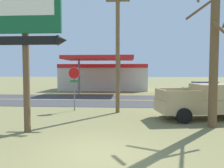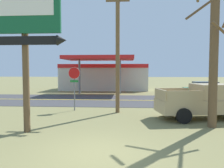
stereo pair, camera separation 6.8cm
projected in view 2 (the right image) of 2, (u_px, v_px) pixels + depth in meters
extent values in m
plane|color=olive|center=(95.00, 154.00, 7.14)|extent=(180.00, 180.00, 0.00)
cube|color=#3D3D3F|center=(116.00, 100.00, 20.08)|extent=(140.00, 8.00, 0.02)
cube|color=gold|center=(116.00, 100.00, 20.08)|extent=(126.00, 0.20, 0.01)
cylinder|color=brown|center=(25.00, 56.00, 9.51)|extent=(0.28, 0.28, 6.72)
cube|color=#145633|center=(22.00, 8.00, 9.21)|extent=(3.28, 0.16, 2.13)
cube|color=white|center=(21.00, 1.00, 9.11)|extent=(2.75, 0.03, 1.20)
cube|color=black|center=(23.00, 41.00, 9.29)|extent=(2.95, 0.12, 0.36)
cone|color=black|center=(62.00, 40.00, 9.18)|extent=(0.40, 0.44, 0.44)
cylinder|color=slate|center=(74.00, 94.00, 14.90)|extent=(0.08, 0.08, 2.20)
cylinder|color=red|center=(74.00, 73.00, 14.78)|extent=(0.76, 0.03, 0.76)
cylinder|color=white|center=(74.00, 73.00, 14.80)|extent=(0.80, 0.01, 0.80)
cube|color=#19722D|center=(74.00, 81.00, 14.82)|extent=(0.56, 0.03, 0.14)
cylinder|color=brown|center=(118.00, 47.00, 13.94)|extent=(0.26, 0.26, 8.42)
cube|color=brown|center=(118.00, 0.00, 13.77)|extent=(1.50, 0.12, 0.12)
cylinder|color=brown|center=(214.00, 54.00, 10.29)|extent=(0.40, 0.40, 7.03)
cylinder|color=brown|center=(204.00, 6.00, 11.07)|extent=(1.93, 0.58, 1.44)
cylinder|color=brown|center=(223.00, 31.00, 9.71)|extent=(1.13, 0.44, 0.87)
cube|color=beige|center=(105.00, 77.00, 31.84)|extent=(12.00, 6.00, 3.60)
cube|color=red|center=(102.00, 66.00, 28.70)|extent=(12.00, 0.12, 0.50)
cube|color=red|center=(99.00, 58.00, 25.72)|extent=(8.00, 5.00, 0.40)
cylinder|color=slate|center=(79.00, 76.00, 26.01)|extent=(0.24, 0.24, 4.20)
cylinder|color=slate|center=(120.00, 76.00, 25.67)|extent=(0.24, 0.24, 4.20)
cube|color=tan|center=(204.00, 105.00, 12.33)|extent=(5.46, 2.82, 0.72)
cube|color=tan|center=(212.00, 91.00, 12.33)|extent=(2.18, 2.10, 0.84)
cube|color=tan|center=(172.00, 93.00, 13.05)|extent=(1.94, 0.45, 0.56)
cube|color=tan|center=(185.00, 96.00, 11.22)|extent=(1.94, 0.45, 0.56)
cube|color=tan|center=(161.00, 95.00, 12.04)|extent=(0.44, 1.87, 0.56)
cylinder|color=black|center=(220.00, 108.00, 13.49)|extent=(0.84, 0.41, 0.80)
cylinder|color=black|center=(170.00, 109.00, 13.16)|extent=(0.84, 0.41, 0.80)
cylinder|color=black|center=(184.00, 116.00, 11.22)|extent=(0.84, 0.41, 0.80)
cube|color=#1E6038|center=(206.00, 91.00, 21.42)|extent=(4.20, 1.76, 0.72)
cube|color=#2D3842|center=(205.00, 85.00, 21.39)|extent=(2.10, 1.56, 0.60)
cylinder|color=black|center=(216.00, 94.00, 22.23)|extent=(0.64, 0.24, 0.64)
cylinder|color=black|center=(224.00, 96.00, 20.47)|extent=(0.64, 0.24, 0.64)
cylinder|color=black|center=(190.00, 94.00, 22.41)|extent=(0.64, 0.24, 0.64)
cylinder|color=black|center=(196.00, 96.00, 20.66)|extent=(0.64, 0.24, 0.64)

